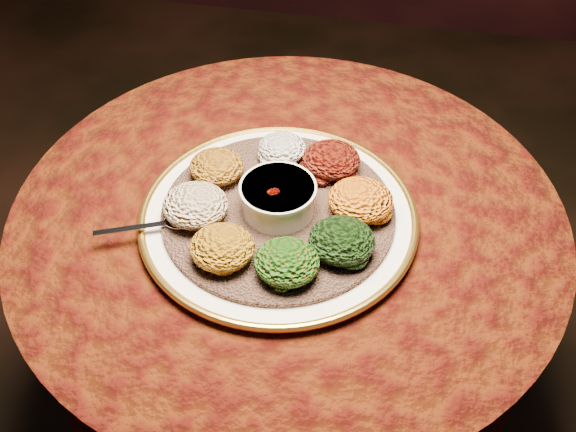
# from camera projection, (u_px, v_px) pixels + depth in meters

# --- Properties ---
(table) EXTENTS (0.96, 0.96, 0.73)m
(table) POSITION_uv_depth(u_px,v_px,m) (288.00, 272.00, 1.24)
(table) COLOR black
(table) RESTS_ON ground
(platter) EXTENTS (0.60, 0.60, 0.02)m
(platter) POSITION_uv_depth(u_px,v_px,m) (278.00, 216.00, 1.08)
(platter) COLOR white
(platter) RESTS_ON table
(injera) EXTENTS (0.51, 0.51, 0.01)m
(injera) POSITION_uv_depth(u_px,v_px,m) (278.00, 212.00, 1.07)
(injera) COLOR brown
(injera) RESTS_ON platter
(stew_bowl) EXTENTS (0.13, 0.13, 0.05)m
(stew_bowl) POSITION_uv_depth(u_px,v_px,m) (278.00, 196.00, 1.05)
(stew_bowl) COLOR silver
(stew_bowl) RESTS_ON injera
(spoon) EXTENTS (0.15, 0.08, 0.01)m
(spoon) POSITION_uv_depth(u_px,v_px,m) (172.00, 222.00, 1.04)
(spoon) COLOR silver
(spoon) RESTS_ON injera
(portion_ayib) EXTENTS (0.09, 0.08, 0.04)m
(portion_ayib) POSITION_uv_depth(u_px,v_px,m) (282.00, 148.00, 1.15)
(portion_ayib) COLOR beige
(portion_ayib) RESTS_ON injera
(portion_kitfo) EXTENTS (0.10, 0.10, 0.05)m
(portion_kitfo) POSITION_uv_depth(u_px,v_px,m) (331.00, 160.00, 1.12)
(portion_kitfo) COLOR black
(portion_kitfo) RESTS_ON injera
(portion_tikil) EXTENTS (0.11, 0.10, 0.05)m
(portion_tikil) POSITION_uv_depth(u_px,v_px,m) (361.00, 200.00, 1.05)
(portion_tikil) COLOR #BC8C0F
(portion_tikil) RESTS_ON injera
(portion_gomen) EXTENTS (0.10, 0.10, 0.05)m
(portion_gomen) POSITION_uv_depth(u_px,v_px,m) (342.00, 240.00, 0.99)
(portion_gomen) COLOR black
(portion_gomen) RESTS_ON injera
(portion_mixveg) EXTENTS (0.10, 0.09, 0.05)m
(portion_mixveg) POSITION_uv_depth(u_px,v_px,m) (287.00, 262.00, 0.96)
(portion_mixveg) COLOR #9D2F0A
(portion_mixveg) RESTS_ON injera
(portion_kik) EXTENTS (0.10, 0.10, 0.05)m
(portion_kik) POSITION_uv_depth(u_px,v_px,m) (222.00, 247.00, 0.98)
(portion_kik) COLOR #9E5C0D
(portion_kik) RESTS_ON injera
(portion_timatim) EXTENTS (0.11, 0.10, 0.05)m
(portion_timatim) POSITION_uv_depth(u_px,v_px,m) (195.00, 205.00, 1.04)
(portion_timatim) COLOR maroon
(portion_timatim) RESTS_ON injera
(portion_shiro) EXTENTS (0.10, 0.09, 0.05)m
(portion_shiro) POSITION_uv_depth(u_px,v_px,m) (217.00, 167.00, 1.11)
(portion_shiro) COLOR #905D11
(portion_shiro) RESTS_ON injera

